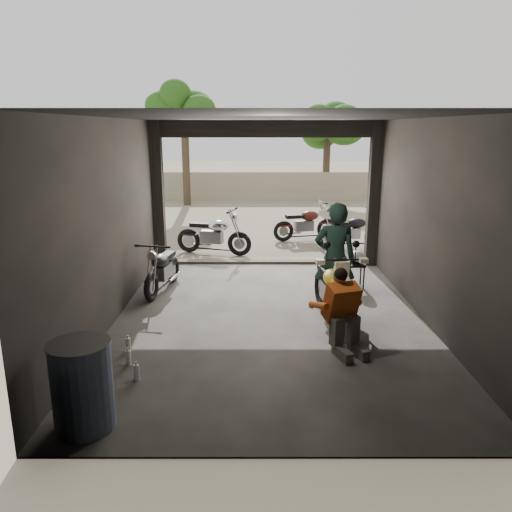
{
  "coord_description": "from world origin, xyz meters",
  "views": [
    {
      "loc": [
        -0.23,
        -7.6,
        3.05
      ],
      "look_at": [
        -0.22,
        0.6,
        0.93
      ],
      "focal_mm": 35.0,
      "sensor_mm": 36.0,
      "label": 1
    }
  ],
  "objects_px": {
    "outside_bike_a": "(213,232)",
    "sign_post": "(422,199)",
    "left_bike": "(162,266)",
    "outside_bike_b": "(306,221)",
    "stool": "(355,267)",
    "main_bike": "(331,285)",
    "mechanic": "(345,314)",
    "helmet": "(357,257)",
    "oil_drum": "(82,387)",
    "outside_bike_c": "(352,228)",
    "rider": "(335,258)"
  },
  "relations": [
    {
      "from": "stool",
      "to": "outside_bike_b",
      "type": "bearing_deg",
      "value": 97.38
    },
    {
      "from": "left_bike",
      "to": "outside_bike_b",
      "type": "relative_size",
      "value": 0.93
    },
    {
      "from": "outside_bike_b",
      "to": "rider",
      "type": "distance_m",
      "value": 5.58
    },
    {
      "from": "outside_bike_a",
      "to": "sign_post",
      "type": "bearing_deg",
      "value": -82.03
    },
    {
      "from": "outside_bike_a",
      "to": "mechanic",
      "type": "relative_size",
      "value": 1.47
    },
    {
      "from": "oil_drum",
      "to": "sign_post",
      "type": "height_order",
      "value": "sign_post"
    },
    {
      "from": "rider",
      "to": "helmet",
      "type": "height_order",
      "value": "rider"
    },
    {
      "from": "mechanic",
      "to": "sign_post",
      "type": "relative_size",
      "value": 0.52
    },
    {
      "from": "stool",
      "to": "oil_drum",
      "type": "distance_m",
      "value": 5.99
    },
    {
      "from": "left_bike",
      "to": "stool",
      "type": "distance_m",
      "value": 3.71
    },
    {
      "from": "stool",
      "to": "sign_post",
      "type": "xyz_separation_m",
      "value": [
        1.88,
        2.05,
        1.05
      ]
    },
    {
      "from": "stool",
      "to": "mechanic",
      "type": "bearing_deg",
      "value": -103.6
    },
    {
      "from": "main_bike",
      "to": "outside_bike_a",
      "type": "xyz_separation_m",
      "value": [
        -2.26,
        4.38,
        -0.02
      ]
    },
    {
      "from": "rider",
      "to": "sign_post",
      "type": "relative_size",
      "value": 0.86
    },
    {
      "from": "helmet",
      "to": "oil_drum",
      "type": "xyz_separation_m",
      "value": [
        -3.73,
        -4.75,
        -0.14
      ]
    },
    {
      "from": "main_bike",
      "to": "sign_post",
      "type": "height_order",
      "value": "sign_post"
    },
    {
      "from": "main_bike",
      "to": "outside_bike_c",
      "type": "height_order",
      "value": "main_bike"
    },
    {
      "from": "stool",
      "to": "helmet",
      "type": "bearing_deg",
      "value": 56.59
    },
    {
      "from": "rider",
      "to": "helmet",
      "type": "xyz_separation_m",
      "value": [
        0.64,
        1.35,
        -0.32
      ]
    },
    {
      "from": "outside_bike_c",
      "to": "left_bike",
      "type": "bearing_deg",
      "value": 125.38
    },
    {
      "from": "main_bike",
      "to": "outside_bike_b",
      "type": "height_order",
      "value": "main_bike"
    },
    {
      "from": "outside_bike_b",
      "to": "oil_drum",
      "type": "bearing_deg",
      "value": 145.5
    },
    {
      "from": "outside_bike_a",
      "to": "stool",
      "type": "distance_m",
      "value": 4.01
    },
    {
      "from": "outside_bike_c",
      "to": "oil_drum",
      "type": "xyz_separation_m",
      "value": [
        -4.28,
        -8.07,
        -0.04
      ]
    },
    {
      "from": "mechanic",
      "to": "stool",
      "type": "height_order",
      "value": "mechanic"
    },
    {
      "from": "left_bike",
      "to": "outside_bike_c",
      "type": "height_order",
      "value": "outside_bike_c"
    },
    {
      "from": "left_bike",
      "to": "helmet",
      "type": "xyz_separation_m",
      "value": [
        3.73,
        0.25,
        0.12
      ]
    },
    {
      "from": "left_bike",
      "to": "main_bike",
      "type": "bearing_deg",
      "value": -16.26
    },
    {
      "from": "rider",
      "to": "outside_bike_b",
      "type": "bearing_deg",
      "value": -85.97
    },
    {
      "from": "rider",
      "to": "mechanic",
      "type": "relative_size",
      "value": 1.65
    },
    {
      "from": "left_bike",
      "to": "outside_bike_b",
      "type": "distance_m",
      "value": 5.47
    },
    {
      "from": "outside_bike_b",
      "to": "sign_post",
      "type": "relative_size",
      "value": 0.73
    },
    {
      "from": "left_bike",
      "to": "stool",
      "type": "height_order",
      "value": "left_bike"
    },
    {
      "from": "mechanic",
      "to": "stool",
      "type": "xyz_separation_m",
      "value": [
        0.7,
        2.9,
        -0.15
      ]
    },
    {
      "from": "outside_bike_a",
      "to": "mechanic",
      "type": "xyz_separation_m",
      "value": [
        2.27,
        -5.6,
        0.0
      ]
    },
    {
      "from": "outside_bike_b",
      "to": "oil_drum",
      "type": "height_order",
      "value": "outside_bike_b"
    },
    {
      "from": "outside_bike_c",
      "to": "helmet",
      "type": "xyz_separation_m",
      "value": [
        -0.54,
        -3.32,
        0.1
      ]
    },
    {
      "from": "mechanic",
      "to": "rider",
      "type": "bearing_deg",
      "value": 67.82
    },
    {
      "from": "outside_bike_b",
      "to": "outside_bike_a",
      "type": "bearing_deg",
      "value": 107.76
    },
    {
      "from": "outside_bike_b",
      "to": "rider",
      "type": "bearing_deg",
      "value": 164.19
    },
    {
      "from": "rider",
      "to": "oil_drum",
      "type": "bearing_deg",
      "value": 52.51
    },
    {
      "from": "rider",
      "to": "stool",
      "type": "height_order",
      "value": "rider"
    },
    {
      "from": "outside_bike_a",
      "to": "helmet",
      "type": "height_order",
      "value": "outside_bike_a"
    },
    {
      "from": "left_bike",
      "to": "outside_bike_a",
      "type": "relative_size",
      "value": 0.89
    },
    {
      "from": "outside_bike_b",
      "to": "mechanic",
      "type": "xyz_separation_m",
      "value": [
        -0.15,
        -7.16,
        0.03
      ]
    },
    {
      "from": "outside_bike_a",
      "to": "rider",
      "type": "relative_size",
      "value": 0.89
    },
    {
      "from": "stool",
      "to": "helmet",
      "type": "xyz_separation_m",
      "value": [
        0.03,
        0.04,
        0.2
      ]
    },
    {
      "from": "main_bike",
      "to": "rider",
      "type": "bearing_deg",
      "value": 70.01
    },
    {
      "from": "sign_post",
      "to": "rider",
      "type": "bearing_deg",
      "value": -148.32
    },
    {
      "from": "mechanic",
      "to": "helmet",
      "type": "bearing_deg",
      "value": 56.98
    }
  ]
}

